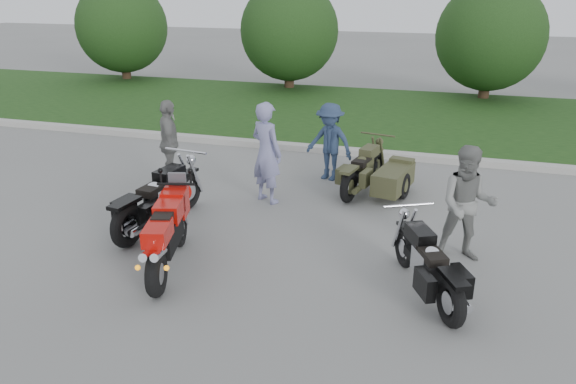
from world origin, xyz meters
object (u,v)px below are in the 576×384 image
(person_stripe, at_px, (267,153))
(cruiser_sidecar, at_px, (380,176))
(sportbike_red, at_px, (167,232))
(cruiser_left, at_px, (157,202))
(cruiser_right, at_px, (429,268))
(person_grey, at_px, (468,204))
(person_back, at_px, (170,143))
(person_denim, at_px, (330,142))

(person_stripe, bearing_deg, cruiser_sidecar, -127.50)
(cruiser_sidecar, bearing_deg, sportbike_red, -110.84)
(cruiser_left, height_order, person_stripe, person_stripe)
(sportbike_red, bearing_deg, cruiser_right, -10.01)
(person_stripe, bearing_deg, sportbike_red, 107.79)
(person_stripe, height_order, person_grey, person_stripe)
(cruiser_right, height_order, cruiser_sidecar, cruiser_right)
(cruiser_right, bearing_deg, cruiser_left, 141.58)
(sportbike_red, bearing_deg, cruiser_left, 109.56)
(cruiser_sidecar, height_order, person_stripe, person_stripe)
(cruiser_left, distance_m, person_back, 2.27)
(sportbike_red, distance_m, cruiser_right, 3.66)
(sportbike_red, relative_size, person_back, 1.20)
(cruiser_right, distance_m, person_back, 6.16)
(cruiser_left, height_order, cruiser_right, cruiser_left)
(person_grey, height_order, person_denim, person_grey)
(cruiser_left, relative_size, person_grey, 1.39)
(person_grey, bearing_deg, person_denim, 128.81)
(cruiser_right, height_order, person_denim, person_denim)
(sportbike_red, height_order, person_grey, person_grey)
(cruiser_left, distance_m, cruiser_sidecar, 4.31)
(sportbike_red, relative_size, cruiser_right, 1.06)
(cruiser_sidecar, bearing_deg, person_back, -160.34)
(cruiser_right, distance_m, cruiser_sidecar, 3.80)
(cruiser_sidecar, distance_m, person_denim, 1.37)
(person_stripe, bearing_deg, cruiser_left, 78.73)
(cruiser_left, bearing_deg, person_denim, 63.23)
(person_grey, relative_size, person_back, 1.01)
(person_denim, bearing_deg, person_back, -141.23)
(person_stripe, height_order, person_denim, person_stripe)
(sportbike_red, distance_m, cruiser_sidecar, 4.68)
(person_stripe, xyz_separation_m, person_back, (-2.19, 0.34, -0.08))
(cruiser_left, distance_m, cruiser_right, 4.62)
(person_stripe, relative_size, person_denim, 1.18)
(cruiser_left, height_order, person_back, person_back)
(cruiser_sidecar, distance_m, person_stripe, 2.29)
(cruiser_left, xyz_separation_m, person_back, (-0.83, 2.07, 0.39))
(cruiser_right, xyz_separation_m, person_grey, (0.43, 1.27, 0.46))
(cruiser_right, relative_size, person_stripe, 1.04)
(person_back, bearing_deg, person_denim, -99.40)
(cruiser_right, xyz_separation_m, person_back, (-5.35, 3.01, 0.45))
(person_denim, distance_m, person_back, 3.28)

